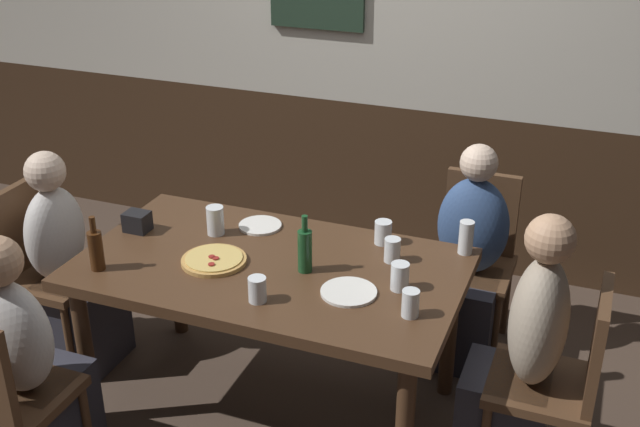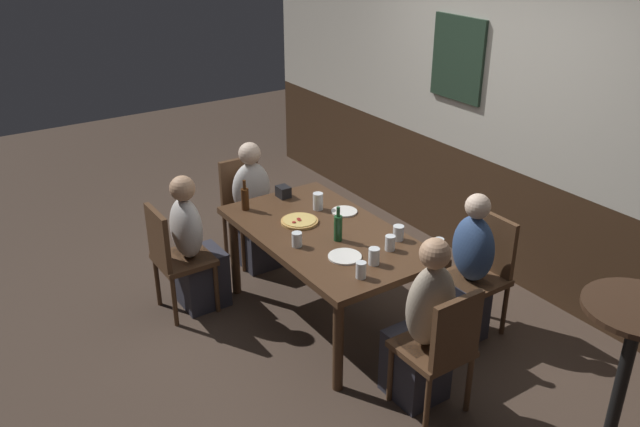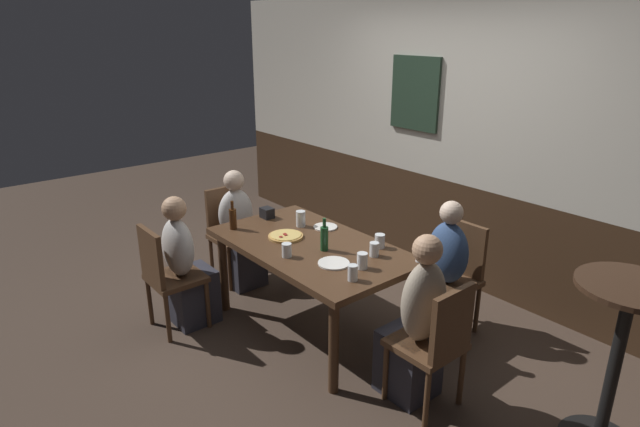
% 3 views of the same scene
% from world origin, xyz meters
% --- Properties ---
extents(ground_plane, '(12.00, 12.00, 0.00)m').
position_xyz_m(ground_plane, '(0.00, 0.00, 0.00)').
color(ground_plane, '#423328').
extents(wall_back, '(6.40, 0.13, 2.60)m').
position_xyz_m(wall_back, '(-0.00, 1.65, 1.30)').
color(wall_back, '#3D2819').
rests_on(wall_back, ground_plane).
extents(dining_table, '(1.62, 0.92, 0.74)m').
position_xyz_m(dining_table, '(0.00, 0.00, 0.66)').
color(dining_table, '#472D1C').
rests_on(dining_table, ground_plane).
extents(chair_head_west, '(0.40, 0.40, 0.88)m').
position_xyz_m(chair_head_west, '(-1.22, 0.00, 0.50)').
color(chair_head_west, '#513521').
rests_on(chair_head_west, ground_plane).
extents(chair_head_east, '(0.40, 0.40, 0.88)m').
position_xyz_m(chair_head_east, '(1.22, 0.00, 0.50)').
color(chair_head_east, '#513521').
rests_on(chair_head_east, ground_plane).
extents(chair_right_far, '(0.40, 0.40, 0.88)m').
position_xyz_m(chair_right_far, '(0.71, 0.88, 0.50)').
color(chair_right_far, '#513521').
rests_on(chair_right_far, ground_plane).
extents(chair_left_near, '(0.40, 0.40, 0.88)m').
position_xyz_m(chair_left_near, '(-0.71, -0.88, 0.50)').
color(chair_left_near, '#513521').
rests_on(chair_left_near, ground_plane).
extents(person_head_west, '(0.37, 0.34, 1.09)m').
position_xyz_m(person_head_west, '(-1.06, 0.00, 0.46)').
color(person_head_west, '#2D2D38').
rests_on(person_head_west, ground_plane).
extents(person_head_east, '(0.37, 0.34, 1.16)m').
position_xyz_m(person_head_east, '(1.06, 0.00, 0.49)').
color(person_head_east, '#2D2D38').
rests_on(person_head_east, ground_plane).
extents(person_right_far, '(0.34, 0.37, 1.10)m').
position_xyz_m(person_right_far, '(0.71, 0.71, 0.46)').
color(person_right_far, '#2D2D38').
rests_on(person_right_far, ground_plane).
extents(person_left_near, '(0.34, 0.37, 1.10)m').
position_xyz_m(person_left_near, '(-0.71, -0.71, 0.46)').
color(person_left_near, '#2D2D38').
rests_on(person_left_near, ground_plane).
extents(pizza, '(0.28, 0.28, 0.03)m').
position_xyz_m(pizza, '(-0.23, -0.07, 0.75)').
color(pizza, tan).
rests_on(pizza, dining_table).
extents(pint_glass_amber, '(0.07, 0.07, 0.10)m').
position_xyz_m(pint_glass_amber, '(0.08, -0.28, 0.78)').
color(pint_glass_amber, silver).
rests_on(pint_glass_amber, dining_table).
extents(beer_glass_tall, '(0.06, 0.06, 0.15)m').
position_xyz_m(beer_glass_tall, '(0.74, 0.39, 0.80)').
color(beer_glass_tall, silver).
rests_on(beer_glass_tall, dining_table).
extents(pint_glass_stout, '(0.07, 0.07, 0.11)m').
position_xyz_m(pint_glass_stout, '(0.65, -0.17, 0.79)').
color(pint_glass_stout, silver).
rests_on(pint_glass_stout, dining_table).
extents(tumbler_water, '(0.07, 0.07, 0.11)m').
position_xyz_m(tumbler_water, '(0.56, 0.00, 0.79)').
color(tumbler_water, silver).
rests_on(tumbler_water, dining_table).
extents(highball_clear, '(0.08, 0.08, 0.11)m').
position_xyz_m(highball_clear, '(0.39, 0.35, 0.79)').
color(highball_clear, silver).
rests_on(highball_clear, dining_table).
extents(beer_glass_half, '(0.07, 0.07, 0.10)m').
position_xyz_m(beer_glass_half, '(0.47, 0.21, 0.79)').
color(beer_glass_half, silver).
rests_on(beer_glass_half, dining_table).
extents(pint_glass_pale, '(0.08, 0.08, 0.13)m').
position_xyz_m(pint_glass_pale, '(-0.34, 0.17, 0.80)').
color(pint_glass_pale, silver).
rests_on(pint_glass_pale, dining_table).
extents(beer_bottle_green, '(0.06, 0.06, 0.25)m').
position_xyz_m(beer_bottle_green, '(0.16, -0.00, 0.84)').
color(beer_bottle_green, '#194723').
rests_on(beer_bottle_green, dining_table).
extents(beer_bottle_brown, '(0.06, 0.06, 0.24)m').
position_xyz_m(beer_bottle_brown, '(-0.65, -0.29, 0.83)').
color(beer_bottle_brown, '#42230F').
rests_on(beer_bottle_brown, dining_table).
extents(plate_white_large, '(0.22, 0.22, 0.01)m').
position_xyz_m(plate_white_large, '(0.39, -0.10, 0.75)').
color(plate_white_large, white).
rests_on(plate_white_large, dining_table).
extents(plate_white_small, '(0.20, 0.20, 0.01)m').
position_xyz_m(plate_white_small, '(-0.19, 0.30, 0.75)').
color(plate_white_small, white).
rests_on(plate_white_small, dining_table).
extents(condiment_caddy, '(0.11, 0.09, 0.09)m').
position_xyz_m(condiment_caddy, '(-0.69, 0.07, 0.79)').
color(condiment_caddy, black).
rests_on(condiment_caddy, dining_table).
extents(side_bar_table, '(0.56, 0.56, 1.05)m').
position_xyz_m(side_bar_table, '(2.06, 0.49, 0.62)').
color(side_bar_table, black).
rests_on(side_bar_table, ground_plane).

